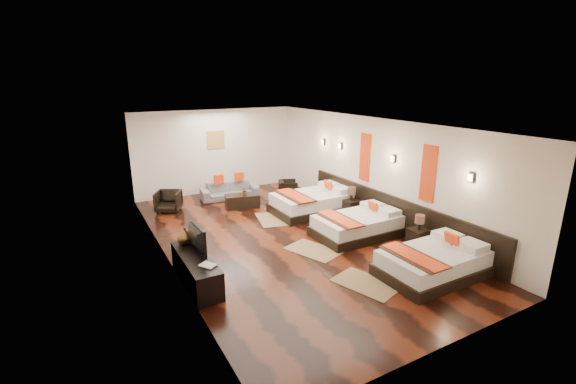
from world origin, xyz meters
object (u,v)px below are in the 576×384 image
bed_far (314,202)px  armchair_left (168,201)px  nightstand_b (351,206)px  coffee_table (242,201)px  bed_mid (358,225)px  sofa (230,190)px  nightstand_a (418,236)px  table_plant (245,190)px  bed_near (434,262)px  book (204,268)px  armchair_right (288,188)px  figurine (185,236)px  tv_console (196,270)px  tv (193,238)px

bed_far → armchair_left: bed_far is taller
nightstand_b → coffee_table: bearing=137.2°
bed_mid → sofa: bearing=110.1°
nightstand_a → sofa: bearing=112.6°
nightstand_b → coffee_table: size_ratio=0.85×
table_plant → sofa: bearing=94.5°
bed_near → armchair_left: (-3.69, 6.49, 0.04)m
bed_mid → nightstand_a: bearing=-59.1°
bed_mid → nightstand_b: 1.45m
book → coffee_table: 5.09m
bed_near → sofa: bearing=103.5°
bed_near → armchair_right: bearing=88.7°
bed_far → table_plant: 2.11m
figurine → tv_console: bearing=-90.0°
bed_near → armchair_left: 7.47m
tv → sofa: (2.49, 4.62, -0.55)m
tv → armchair_right: tv is taller
tv_console → tv: bearing=79.5°
nightstand_b → armchair_right: 2.65m
bed_near → table_plant: bed_near is taller
armchair_right → bed_far: bearing=-162.0°
coffee_table → table_plant: table_plant is taller
nightstand_a → table_plant: bearing=116.3°
bed_mid → armchair_right: (0.14, 3.82, -0.01)m
bed_near → sofa: size_ratio=1.15×
bed_near → armchair_right: 6.18m
nightstand_b → armchair_left: 5.30m
bed_near → nightstand_a: (0.75, 1.10, 0.00)m
bed_far → nightstand_b: size_ratio=2.74×
nightstand_b → sofa: size_ratio=0.46×
bed_near → tv: (-4.15, 2.25, 0.54)m
armchair_right → book: bearing=160.1°
book → armchair_right: bearing=47.6°
nightstand_a → nightstand_b: size_ratio=0.94×
sofa → tv_console: bearing=-110.7°
tv_console → figurine: size_ratio=5.19×
nightstand_b → coffee_table: 3.27m
nightstand_a → bed_near: bearing=-124.1°
tv_console → tv: size_ratio=1.96×
nightstand_b → figurine: (-4.95, -0.93, 0.43)m
tv → sofa: 5.28m
tv → bed_mid: bearing=-89.9°
book → armchair_left: 5.09m
tv → armchair_left: 4.30m
armchair_left → table_plant: bearing=11.1°
bed_far → armchair_left: 4.25m
book → table_plant: size_ratio=1.14×
sofa → table_plant: size_ratio=7.37×
tv_console → coffee_table: size_ratio=1.80×
bed_near → sofa: 7.06m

